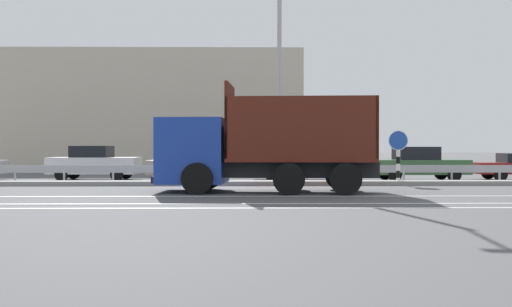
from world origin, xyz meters
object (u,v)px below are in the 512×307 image
Objects in this scene: parked_car_3 at (193,165)px; parked_car_2 at (94,163)px; median_road_sign at (398,156)px; parked_car_4 at (304,164)px; street_lamp_1 at (279,44)px; dump_truck at (239,154)px; parked_car_5 at (418,164)px.

parked_car_2 is at bearing 82.04° from parked_car_3.
parked_car_2 is 4.78m from parked_car_3.
median_road_sign is 5.20m from parked_car_4.
parked_car_3 is at bearing 99.55° from parked_car_4.
median_road_sign is 6.63m from street_lamp_1.
dump_truck is 1.82× the size of parked_car_2.
parked_car_4 is at bearing -16.97° from dump_truck.
dump_truck is 5.71m from street_lamp_1.
street_lamp_1 is (1.56, 3.35, 4.35)m from dump_truck.
parked_car_3 is at bearing 159.77° from median_road_sign.
parked_car_3 is (4.72, -0.72, -0.05)m from parked_car_2.
parked_car_4 is 5.27m from parked_car_5.
parked_car_5 is at bearing -45.55° from dump_truck.
street_lamp_1 is 10.67m from parked_car_2.
street_lamp_1 is 2.10× the size of parked_car_4.
parked_car_3 is 10.37m from parked_car_5.
street_lamp_1 is at bearing -64.30° from parked_car_5.
dump_truck is at bearing -150.17° from median_road_sign.
parked_car_2 is (-6.92, 7.61, -0.53)m from dump_truck.
parked_car_3 is (-8.65, 3.19, -0.46)m from median_road_sign.
parked_car_4 is (2.94, 7.50, -0.59)m from dump_truck.
street_lamp_1 is at bearing -132.47° from parked_car_3.
median_road_sign is 0.53× the size of parked_car_2.
street_lamp_1 is 8.95m from parked_car_5.
parked_car_5 is at bearing 27.98° from street_lamp_1.
parked_car_4 is (9.86, -0.11, -0.06)m from parked_car_2.
median_road_sign is at bearing -55.73° from dump_truck.
parked_car_2 is at bearing 46.73° from dump_truck.
dump_truck is at bearing -161.56° from parked_car_3.
parked_car_2 is at bearing -95.11° from parked_car_5.
parked_car_5 is (8.18, 6.86, -0.55)m from dump_truck.
median_road_sign is at bearing -30.91° from parked_car_5.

